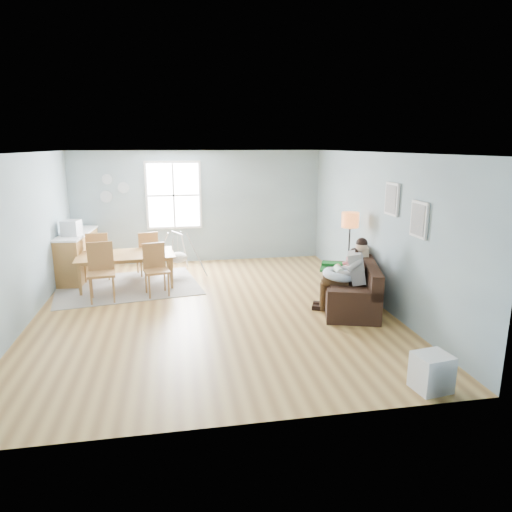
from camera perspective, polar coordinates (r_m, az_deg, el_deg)
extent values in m
cube|color=olive|center=(8.18, -5.45, -6.83)|extent=(8.40, 9.40, 0.08)
cube|color=silver|center=(7.67, -5.98, 14.97)|extent=(8.40, 9.40, 0.60)
cube|color=gray|center=(12.40, -7.43, 6.78)|extent=(8.40, 0.08, 3.90)
cube|color=gray|center=(3.38, 0.82, -12.16)|extent=(8.40, 0.08, 3.90)
cube|color=gray|center=(9.11, 21.43, 3.46)|extent=(0.08, 9.40, 3.90)
cube|color=silver|center=(11.17, -10.26, 7.48)|extent=(1.32, 0.06, 1.62)
cube|color=white|center=(11.14, -10.26, 7.46)|extent=(1.20, 0.02, 1.50)
cube|color=silver|center=(11.13, -10.26, 7.45)|extent=(1.20, 0.03, 0.04)
cube|color=silver|center=(11.13, -10.26, 7.45)|extent=(0.04, 0.03, 1.50)
cube|color=silver|center=(7.17, 19.73, 4.31)|extent=(0.04, 0.44, 0.54)
cube|color=slate|center=(7.16, 19.56, 4.31)|extent=(0.01, 0.36, 0.46)
cube|color=silver|center=(7.93, 16.65, 6.83)|extent=(0.04, 0.44, 0.54)
cube|color=slate|center=(7.92, 16.49, 6.83)|extent=(0.01, 0.36, 0.46)
cylinder|color=#92A3B0|center=(11.24, -18.11, 9.11)|extent=(0.24, 0.02, 0.24)
cylinder|color=#92A3B0|center=(11.21, -16.24, 8.20)|extent=(0.26, 0.02, 0.26)
cylinder|color=#92A3B0|center=(11.28, -18.21, 7.07)|extent=(0.28, 0.02, 0.28)
cube|color=black|center=(8.43, 11.53, -4.68)|extent=(1.41, 2.20, 0.41)
cube|color=black|center=(8.35, 13.99, -2.03)|extent=(0.76, 2.01, 0.42)
cube|color=black|center=(7.47, 12.25, -4.85)|extent=(0.89, 0.43, 0.16)
cube|color=black|center=(9.23, 11.12, -1.23)|extent=(0.89, 0.43, 0.16)
cube|color=#166124|center=(8.98, 11.13, -1.38)|extent=(1.16, 1.07, 0.04)
cube|color=#BFB492|center=(8.82, 13.15, -0.27)|extent=(0.24, 0.50, 0.48)
cube|color=#99999C|center=(7.98, 12.52, -1.40)|extent=(0.47, 0.51, 0.57)
sphere|color=tan|center=(7.89, 13.07, 1.23)|extent=(0.21, 0.21, 0.21)
sphere|color=black|center=(7.88, 13.09, 1.54)|extent=(0.20, 0.20, 0.20)
cylinder|color=#372214|center=(7.96, 9.96, -3.29)|extent=(0.46, 0.31, 0.15)
cylinder|color=#372214|center=(8.16, 10.04, -2.87)|extent=(0.46, 0.31, 0.15)
cylinder|color=#372214|center=(8.05, 8.40, -5.06)|extent=(0.12, 0.12, 0.50)
cylinder|color=#372214|center=(8.25, 8.52, -4.60)|extent=(0.12, 0.12, 0.50)
cube|color=black|center=(8.13, 7.81, -6.44)|extent=(0.25, 0.18, 0.08)
cube|color=black|center=(8.32, 7.94, -5.96)|extent=(0.25, 0.18, 0.08)
torus|color=silver|center=(8.00, 10.28, -2.31)|extent=(0.69, 0.68, 0.23)
cylinder|color=silver|center=(7.98, 10.30, -1.78)|extent=(0.16, 0.31, 0.13)
sphere|color=tan|center=(8.14, 10.18, -1.33)|extent=(0.11, 0.11, 0.11)
cube|color=silver|center=(8.48, 11.89, -1.26)|extent=(0.29, 0.31, 0.35)
sphere|color=tan|center=(8.42, 12.16, 0.29)|extent=(0.16, 0.16, 0.16)
sphere|color=black|center=(8.41, 12.17, 0.47)|extent=(0.16, 0.16, 0.16)
cylinder|color=#EB3964|center=(8.45, 10.30, -2.30)|extent=(0.30, 0.18, 0.09)
cylinder|color=#EB3964|center=(8.58, 10.31, -2.06)|extent=(0.30, 0.18, 0.09)
cylinder|color=#EB3964|center=(8.50, 9.36, -3.31)|extent=(0.07, 0.07, 0.28)
cylinder|color=#EB3964|center=(8.62, 9.38, -3.06)|extent=(0.07, 0.07, 0.28)
cylinder|color=black|center=(9.12, 11.27, -4.48)|extent=(0.28, 0.28, 0.03)
cylinder|color=black|center=(8.94, 11.48, -0.31)|extent=(0.03, 0.03, 1.40)
cylinder|color=orange|center=(8.79, 11.71, 4.44)|extent=(0.32, 0.32, 0.28)
cube|color=white|center=(5.90, 21.11, -13.39)|extent=(0.45, 0.41, 0.45)
cube|color=black|center=(5.80, 19.71, -13.78)|extent=(0.07, 0.31, 0.36)
cube|color=gray|center=(9.74, -15.72, -3.63)|extent=(3.09, 2.55, 0.01)
imported|color=brown|center=(9.65, -15.84, -1.74)|extent=(2.00, 1.23, 0.68)
cube|color=#9C5C35|center=(8.83, -18.77, -2.13)|extent=(0.54, 0.54, 0.05)
cube|color=#9C5C35|center=(8.98, -18.88, 0.02)|extent=(0.47, 0.10, 0.53)
cylinder|color=#9C5C35|center=(8.73, -19.96, -4.21)|extent=(0.04, 0.04, 0.52)
cylinder|color=#9C5C35|center=(8.71, -17.37, -4.04)|extent=(0.04, 0.04, 0.52)
cylinder|color=#9C5C35|center=(9.10, -19.86, -3.47)|extent=(0.04, 0.04, 0.52)
cylinder|color=#9C5C35|center=(9.09, -17.38, -3.30)|extent=(0.04, 0.04, 0.52)
cube|color=#9C5C35|center=(8.91, -12.32, -1.86)|extent=(0.54, 0.54, 0.04)
cube|color=#9C5C35|center=(9.03, -12.65, 0.09)|extent=(0.43, 0.14, 0.49)
cylinder|color=#9C5C35|center=(8.77, -13.18, -3.78)|extent=(0.04, 0.04, 0.48)
cylinder|color=#9C5C35|center=(8.83, -10.86, -3.54)|extent=(0.04, 0.04, 0.48)
cylinder|color=#9C5C35|center=(9.12, -13.58, -3.14)|extent=(0.04, 0.04, 0.48)
cylinder|color=#9C5C35|center=(9.18, -11.34, -2.91)|extent=(0.04, 0.04, 0.48)
cube|color=#9C5C35|center=(10.35, -18.99, 0.01)|extent=(0.49, 0.49, 0.04)
cube|color=#9C5C35|center=(10.08, -19.25, 1.27)|extent=(0.45, 0.06, 0.52)
cylinder|color=#9C5C35|center=(10.57, -17.74, -1.03)|extent=(0.04, 0.04, 0.50)
cylinder|color=#9C5C35|center=(10.62, -19.79, -1.13)|extent=(0.04, 0.04, 0.50)
cylinder|color=#9C5C35|center=(10.20, -17.94, -1.56)|extent=(0.04, 0.04, 0.50)
cylinder|color=#9C5C35|center=(10.25, -20.05, -1.66)|extent=(0.04, 0.04, 0.50)
cube|color=#9C5C35|center=(10.41, -13.48, 0.31)|extent=(0.56, 0.56, 0.04)
cube|color=#9C5C35|center=(10.16, -13.29, 1.53)|extent=(0.42, 0.16, 0.49)
cylinder|color=#9C5C35|center=(10.67, -12.70, -0.63)|extent=(0.04, 0.04, 0.48)
cylinder|color=#9C5C35|center=(10.60, -14.59, -0.85)|extent=(0.04, 0.04, 0.48)
cylinder|color=#9C5C35|center=(10.33, -12.20, -1.08)|extent=(0.04, 0.04, 0.48)
cylinder|color=#9C5C35|center=(10.25, -14.15, -1.30)|extent=(0.04, 0.04, 0.48)
cube|color=brown|center=(10.62, -21.37, 0.03)|extent=(0.62, 1.77, 0.97)
cube|color=white|center=(10.52, -21.60, 2.65)|extent=(0.66, 1.82, 0.04)
cube|color=silver|center=(10.17, -22.09, 3.27)|extent=(0.40, 0.38, 0.32)
cube|color=black|center=(10.23, -22.91, 3.26)|extent=(0.07, 0.26, 0.23)
cylinder|color=silver|center=(10.06, -9.82, 2.83)|extent=(0.26, 0.51, 0.04)
ellipsoid|color=beige|center=(10.17, -9.69, -0.18)|extent=(0.39, 0.39, 0.24)
cylinder|color=silver|center=(10.11, -9.75, 1.31)|extent=(0.01, 0.01, 0.44)
cylinder|color=silver|center=(9.76, -10.55, -0.35)|extent=(0.18, 0.45, 0.95)
cylinder|color=silver|center=(10.02, -7.39, 0.14)|extent=(0.45, 0.20, 0.95)
cylinder|color=silver|center=(10.31, -11.97, 0.33)|extent=(0.45, 0.20, 0.95)
cylinder|color=silver|center=(10.55, -8.93, 0.77)|extent=(0.18, 0.45, 0.95)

